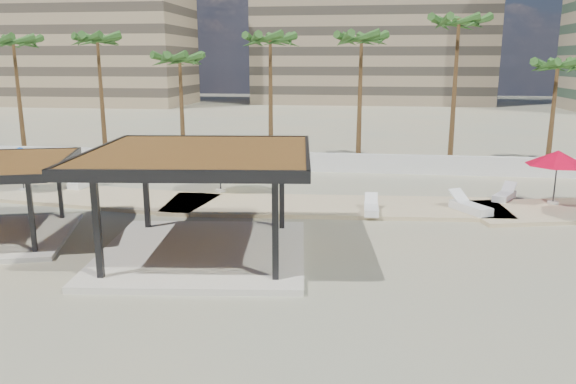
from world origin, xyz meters
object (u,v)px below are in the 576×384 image
(lounger_b, at_px, (371,208))
(lounger_d, at_px, (505,196))
(lounger_c, at_px, (470,207))
(umbrella_c, at_px, (558,158))
(pavilion_central, at_px, (201,193))
(lounger_a, at_px, (84,182))

(lounger_b, height_order, lounger_d, lounger_d)
(lounger_b, height_order, lounger_c, lounger_c)
(lounger_c, xyz_separation_m, lounger_d, (2.12, 2.65, -0.03))
(lounger_c, bearing_deg, lounger_d, -70.74)
(umbrella_c, distance_m, lounger_b, 9.29)
(lounger_c, distance_m, lounger_d, 3.40)
(pavilion_central, xyz_separation_m, lounger_c, (10.49, 6.88, -1.92))
(pavilion_central, relative_size, lounger_d, 4.17)
(umbrella_c, xyz_separation_m, lounger_d, (-2.08, 0.67, -2.04))
(pavilion_central, height_order, umbrella_c, pavilion_central)
(pavilion_central, distance_m, lounger_d, 15.93)
(pavilion_central, bearing_deg, umbrella_c, 24.73)
(lounger_b, bearing_deg, lounger_a, 76.87)
(lounger_a, relative_size, lounger_d, 1.08)
(umbrella_c, distance_m, lounger_a, 24.27)
(pavilion_central, xyz_separation_m, lounger_d, (12.62, 9.54, -1.94))
(lounger_b, bearing_deg, lounger_c, -81.24)
(pavilion_central, relative_size, lounger_c, 3.68)
(lounger_a, distance_m, lounger_b, 15.90)
(pavilion_central, xyz_separation_m, lounger_a, (-9.48, 9.54, -1.93))
(lounger_b, xyz_separation_m, lounger_d, (6.56, 3.40, 0.01))
(lounger_c, bearing_deg, pavilion_central, 91.23)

